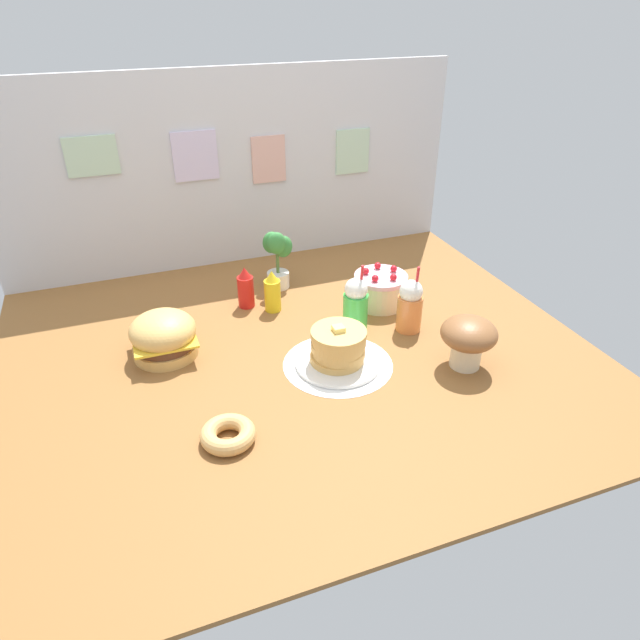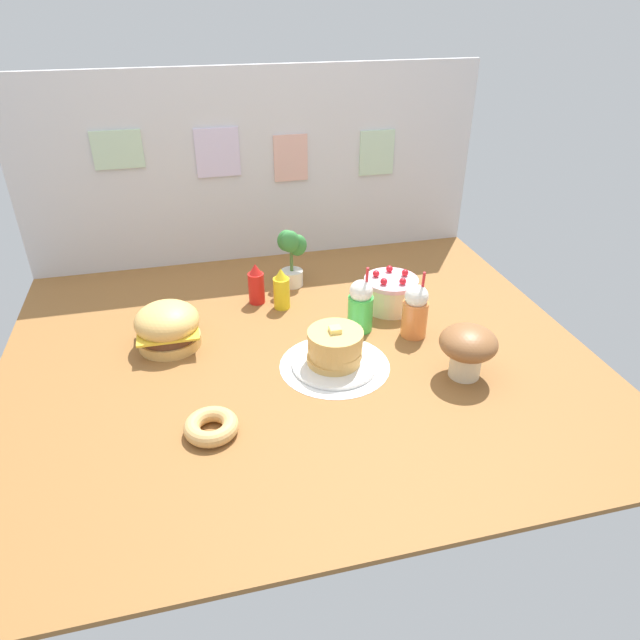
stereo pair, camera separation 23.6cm
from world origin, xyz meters
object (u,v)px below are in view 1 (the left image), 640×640
(orange_float_cup, at_px, (410,306))
(cream_soda_cup, at_px, (356,304))
(pancake_stack, at_px, (338,349))
(mustard_bottle, at_px, (272,292))
(burger, at_px, (163,336))
(potted_plant, at_px, (278,257))
(donut_pink_glaze, at_px, (228,434))
(mushroom_stool, at_px, (468,338))
(layer_cake, at_px, (380,289))
(ketchup_bottle, at_px, (246,288))

(orange_float_cup, bearing_deg, cream_soda_cup, 154.72)
(pancake_stack, height_order, mustard_bottle, mustard_bottle)
(mustard_bottle, distance_m, orange_float_cup, 0.65)
(burger, bearing_deg, mustard_bottle, 21.55)
(pancake_stack, bearing_deg, mustard_bottle, 102.69)
(pancake_stack, xyz_separation_m, orange_float_cup, (0.40, 0.15, 0.05))
(potted_plant, bearing_deg, pancake_stack, -88.16)
(burger, relative_size, donut_pink_glaze, 1.43)
(mushroom_stool, bearing_deg, burger, 155.85)
(layer_cake, relative_size, ketchup_bottle, 1.25)
(donut_pink_glaze, bearing_deg, burger, 101.93)
(layer_cake, relative_size, orange_float_cup, 0.83)
(ketchup_bottle, bearing_deg, mustard_bottle, -36.50)
(donut_pink_glaze, bearing_deg, pancake_stack, 29.08)
(layer_cake, relative_size, cream_soda_cup, 0.83)
(mustard_bottle, xyz_separation_m, mushroom_stool, (0.60, -0.72, 0.04))
(orange_float_cup, height_order, donut_pink_glaze, orange_float_cup)
(ketchup_bottle, xyz_separation_m, donut_pink_glaze, (-0.29, -0.90, -0.06))
(cream_soda_cup, distance_m, donut_pink_glaze, 0.89)
(layer_cake, xyz_separation_m, mushroom_stool, (0.10, -0.59, 0.05))
(orange_float_cup, bearing_deg, potted_plant, 125.09)
(layer_cake, xyz_separation_m, orange_float_cup, (0.02, -0.26, 0.04))
(cream_soda_cup, bearing_deg, layer_cake, 38.08)
(layer_cake, xyz_separation_m, ketchup_bottle, (-0.61, 0.21, 0.02))
(ketchup_bottle, height_order, mustard_bottle, same)
(mustard_bottle, xyz_separation_m, potted_plant, (0.10, 0.22, 0.07))
(burger, xyz_separation_m, cream_soda_cup, (0.83, -0.07, 0.03))
(burger, height_order, donut_pink_glaze, burger)
(burger, bearing_deg, potted_plant, 34.53)
(cream_soda_cup, bearing_deg, donut_pink_glaze, -142.61)
(donut_pink_glaze, height_order, mushroom_stool, mushroom_stool)
(pancake_stack, xyz_separation_m, ketchup_bottle, (-0.23, 0.61, 0.02))
(pancake_stack, height_order, donut_pink_glaze, pancake_stack)
(burger, xyz_separation_m, layer_cake, (1.03, 0.08, -0.01))
(layer_cake, bearing_deg, pancake_stack, -133.39)
(cream_soda_cup, height_order, mushroom_stool, cream_soda_cup)
(pancake_stack, xyz_separation_m, donut_pink_glaze, (-0.52, -0.29, -0.04))
(ketchup_bottle, height_order, mushroom_stool, mushroom_stool)
(cream_soda_cup, bearing_deg, pancake_stack, -126.45)
(orange_float_cup, distance_m, mushroom_stool, 0.34)
(orange_float_cup, bearing_deg, pancake_stack, -159.89)
(ketchup_bottle, bearing_deg, pancake_stack, -69.51)
(orange_float_cup, xyz_separation_m, donut_pink_glaze, (-0.92, -0.44, -0.09))
(donut_pink_glaze, bearing_deg, mustard_bottle, 63.92)
(cream_soda_cup, xyz_separation_m, donut_pink_glaze, (-0.71, -0.54, -0.09))
(pancake_stack, distance_m, potted_plant, 0.76)
(ketchup_bottle, distance_m, donut_pink_glaze, 0.95)
(pancake_stack, bearing_deg, potted_plant, 91.84)
(donut_pink_glaze, distance_m, potted_plant, 1.16)
(pancake_stack, relative_size, orange_float_cup, 1.13)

